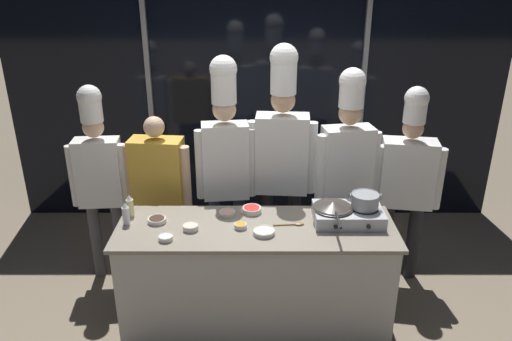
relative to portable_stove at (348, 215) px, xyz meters
name	(u,v)px	position (x,y,z in m)	size (l,w,h in m)	color
ground_plane	(256,322)	(-0.70, -0.08, -0.94)	(24.00, 24.00, 0.00)	#7F705B
window_wall_back	(256,100)	(-0.70, 1.85, 0.41)	(5.27, 0.09, 2.70)	black
demo_counter	(256,276)	(-0.70, -0.08, -0.50)	(2.09, 0.69, 0.89)	beige
portable_stove	(348,215)	(0.00, 0.00, 0.00)	(0.52, 0.36, 0.12)	#B2B5BA
frying_pan	(333,205)	(-0.12, 0.00, 0.08)	(0.31, 0.53, 0.05)	#38332D
stock_pot	(365,200)	(0.12, 0.00, 0.12)	(0.24, 0.21, 0.11)	#93969B
squeeze_bottle_oil	(130,206)	(-1.67, 0.09, 0.03)	(0.06, 0.06, 0.18)	beige
squeeze_bottle_clear	(126,214)	(-1.67, -0.04, 0.03)	(0.05, 0.05, 0.18)	white
prep_bowl_carrots	(241,226)	(-0.81, -0.10, -0.04)	(0.09, 0.09, 0.04)	silver
prep_bowl_garlic	(166,238)	(-1.34, -0.28, -0.04)	(0.10, 0.10, 0.04)	silver
prep_bowl_bell_pepper	(252,209)	(-0.73, 0.15, -0.03)	(0.15, 0.15, 0.05)	silver
prep_bowl_chicken	(191,227)	(-1.18, -0.13, -0.03)	(0.11, 0.11, 0.04)	silver
prep_bowl_soy_glaze	(157,220)	(-1.45, -0.01, -0.04)	(0.14, 0.14, 0.04)	silver
prep_bowl_shrimp	(227,213)	(-0.92, 0.10, -0.04)	(0.13, 0.13, 0.03)	silver
prep_bowl_onion	(264,232)	(-0.64, -0.19, -0.04)	(0.16, 0.16, 0.04)	silver
serving_spoon_slotted	(295,224)	(-0.41, -0.05, -0.05)	(0.24, 0.05, 0.02)	olive
chef_head	(99,170)	(-2.05, 0.60, 0.11)	(0.50, 0.23, 1.80)	#4C4C51
person_guest	(159,185)	(-1.55, 0.60, -0.02)	(0.59, 0.27, 1.53)	#2D3856
chef_sous	(225,154)	(-0.96, 0.59, 0.27)	(0.51, 0.24, 2.04)	#2D3856
chef_line	(282,150)	(-0.48, 0.64, 0.28)	(0.59, 0.26, 2.12)	#232326
chef_pastry	(347,162)	(0.07, 0.58, 0.20)	(0.55, 0.29, 1.94)	#4C4C51
chef_apprentice	(407,176)	(0.61, 0.59, 0.06)	(0.59, 0.30, 1.79)	#232326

